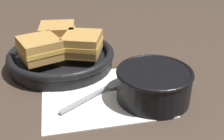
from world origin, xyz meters
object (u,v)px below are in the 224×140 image
at_px(sandwich_near_right, 40,48).
at_px(spoon, 108,87).
at_px(skillet, 61,58).
at_px(sandwich_near_left, 58,33).
at_px(soup_bowl, 154,83).
at_px(sandwich_far_left, 82,44).

bearing_deg(sandwich_near_right, spoon, -45.49).
bearing_deg(skillet, sandwich_near_left, 84.79).
bearing_deg(skillet, sandwich_near_right, -153.46).
distance_m(soup_bowl, sandwich_near_right, 0.27).
relative_size(soup_bowl, skillet, 0.41).
distance_m(skillet, sandwich_far_left, 0.07).
xyz_separation_m(sandwich_near_left, sandwich_far_left, (0.04, -0.09, 0.00)).
bearing_deg(skillet, sandwich_far_left, -37.17).
distance_m(skillet, sandwich_near_left, 0.07).
xyz_separation_m(spoon, sandwich_far_left, (-0.02, 0.11, 0.06)).
height_order(soup_bowl, sandwich_near_left, sandwich_near_left).
bearing_deg(spoon, sandwich_far_left, 75.88).
bearing_deg(sandwich_near_left, sandwich_far_left, -65.28).
xyz_separation_m(soup_bowl, spoon, (-0.07, 0.06, -0.03)).
xyz_separation_m(spoon, sandwich_near_left, (-0.06, 0.20, 0.06)).
bearing_deg(sandwich_near_left, skillet, -95.21).
bearing_deg(soup_bowl, sandwich_near_right, 136.12).
height_order(soup_bowl, sandwich_near_right, sandwich_near_right).
xyz_separation_m(spoon, sandwich_near_right, (-0.12, 0.12, 0.06)).
relative_size(soup_bowl, spoon, 0.88).
distance_m(soup_bowl, skillet, 0.25).
bearing_deg(sandwich_far_left, spoon, -78.75).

